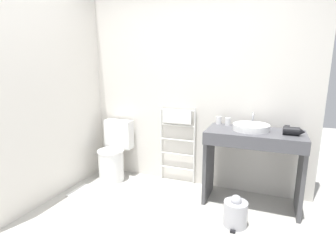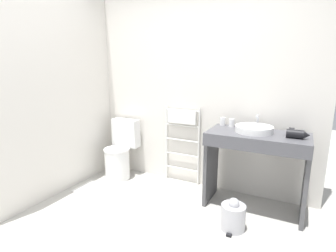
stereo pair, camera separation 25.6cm
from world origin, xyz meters
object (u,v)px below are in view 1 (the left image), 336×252
(cup_near_wall, at_px, (219,120))
(sink_basin, at_px, (251,127))
(cup_near_edge, at_px, (228,122))
(trash_bin, at_px, (235,213))
(toilet, at_px, (114,155))
(towel_radiator, at_px, (177,129))
(hair_dryer, at_px, (292,131))

(cup_near_wall, bearing_deg, sink_basin, -24.90)
(cup_near_edge, relative_size, trash_bin, 0.29)
(toilet, xyz_separation_m, towel_radiator, (0.85, 0.22, 0.40))
(cup_near_wall, height_order, hair_dryer, cup_near_wall)
(cup_near_wall, xyz_separation_m, trash_bin, (0.33, -0.69, -0.77))
(towel_radiator, bearing_deg, cup_near_edge, -8.25)
(towel_radiator, xyz_separation_m, cup_near_wall, (0.55, -0.06, 0.16))
(toilet, xyz_separation_m, trash_bin, (1.74, -0.52, -0.21))
(cup_near_wall, xyz_separation_m, cup_near_edge, (0.12, -0.04, 0.00))
(towel_radiator, distance_m, trash_bin, 1.31)
(sink_basin, distance_m, trash_bin, 0.92)
(cup_near_edge, xyz_separation_m, hair_dryer, (0.68, -0.19, -0.00))
(towel_radiator, height_order, trash_bin, towel_radiator)
(toilet, distance_m, trash_bin, 1.82)
(toilet, relative_size, hair_dryer, 3.93)
(sink_basin, bearing_deg, toilet, 179.58)
(towel_radiator, distance_m, cup_near_wall, 0.58)
(hair_dryer, bearing_deg, cup_near_wall, 163.67)
(cup_near_wall, bearing_deg, towel_radiator, 174.10)
(sink_basin, xyz_separation_m, hair_dryer, (0.40, -0.05, 0.01))
(cup_near_wall, bearing_deg, toilet, -173.20)
(sink_basin, bearing_deg, cup_near_edge, 152.73)
(cup_near_edge, xyz_separation_m, trash_bin, (0.22, -0.65, -0.77))
(hair_dryer, distance_m, trash_bin, 1.01)
(toilet, height_order, trash_bin, toilet)
(cup_near_wall, height_order, cup_near_edge, cup_near_edge)
(cup_near_edge, height_order, hair_dryer, cup_near_edge)
(cup_near_wall, bearing_deg, hair_dryer, -16.33)
(hair_dryer, relative_size, trash_bin, 0.64)
(sink_basin, bearing_deg, hair_dryer, -7.32)
(towel_radiator, distance_m, hair_dryer, 1.39)
(cup_near_wall, relative_size, trash_bin, 0.29)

